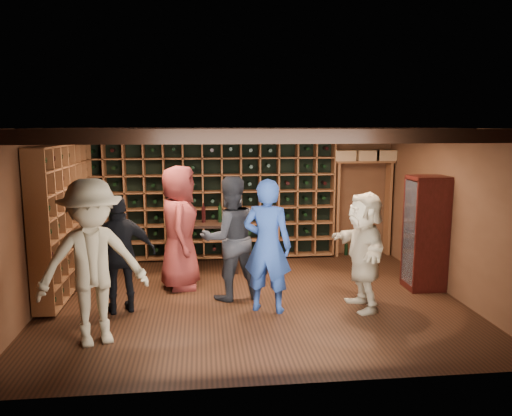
{
  "coord_description": "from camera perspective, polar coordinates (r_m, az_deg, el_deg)",
  "views": [
    {
      "loc": [
        -0.72,
        -7.03,
        2.54
      ],
      "look_at": [
        0.07,
        0.2,
        1.33
      ],
      "focal_mm": 35.0,
      "sensor_mm": 36.0,
      "label": 1
    }
  ],
  "objects": [
    {
      "name": "man_grey_suit",
      "position": [
        7.31,
        -2.98,
        -3.47
      ],
      "size": [
        1.03,
        0.89,
        1.82
      ],
      "primitive_type": "imported",
      "rotation": [
        0.0,
        0.0,
        3.4
      ],
      "color": "black",
      "rests_on": "ground"
    },
    {
      "name": "display_cabinet",
      "position": [
        8.18,
        18.76,
        -2.96
      ],
      "size": [
        0.55,
        0.5,
        1.75
      ],
      "color": "#370D0B",
      "rests_on": "ground"
    },
    {
      "name": "wine_rack_back",
      "position": [
        9.47,
        -4.99,
        0.94
      ],
      "size": [
        4.65,
        0.3,
        2.2
      ],
      "color": "brown",
      "rests_on": "ground"
    },
    {
      "name": "guest_khaki",
      "position": [
        6.08,
        -18.17,
        -5.97
      ],
      "size": [
        1.43,
        1.13,
        1.95
      ],
      "primitive_type": "imported",
      "rotation": [
        0.0,
        0.0,
        0.37
      ],
      "color": "gray",
      "rests_on": "ground"
    },
    {
      "name": "guest_woman_black",
      "position": [
        7.03,
        -15.2,
        -5.17
      ],
      "size": [
        1.02,
        0.65,
        1.62
      ],
      "primitive_type": "imported",
      "rotation": [
        0.0,
        0.0,
        3.44
      ],
      "color": "black",
      "rests_on": "ground"
    },
    {
      "name": "ground",
      "position": [
        7.51,
        -0.37,
        -10.34
      ],
      "size": [
        6.0,
        6.0,
        0.0
      ],
      "primitive_type": "plane",
      "color": "#32190D",
      "rests_on": "ground"
    },
    {
      "name": "crate_shelf",
      "position": [
        9.91,
        12.22,
        3.58
      ],
      "size": [
        1.2,
        0.32,
        2.07
      ],
      "color": "brown",
      "rests_on": "ground"
    },
    {
      "name": "tasting_table",
      "position": [
        8.76,
        -5.72,
        -2.33
      ],
      "size": [
        1.17,
        0.64,
        1.14
      ],
      "rotation": [
        0.0,
        0.0,
        -0.06
      ],
      "color": "black",
      "rests_on": "ground"
    },
    {
      "name": "wine_rack_left",
      "position": [
        8.25,
        -20.95,
        -0.9
      ],
      "size": [
        0.3,
        2.65,
        2.2
      ],
      "color": "brown",
      "rests_on": "ground"
    },
    {
      "name": "room_shell",
      "position": [
        7.12,
        -0.43,
        8.46
      ],
      "size": [
        6.0,
        6.0,
        6.0
      ],
      "color": "brown",
      "rests_on": "ground"
    },
    {
      "name": "man_blue_shirt",
      "position": [
        6.8,
        1.3,
        -4.35
      ],
      "size": [
        0.79,
        0.65,
        1.84
      ],
      "primitive_type": "imported",
      "rotation": [
        0.0,
        0.0,
        2.77
      ],
      "color": "navy",
      "rests_on": "ground"
    },
    {
      "name": "guest_beige",
      "position": [
        7.08,
        12.21,
        -4.8
      ],
      "size": [
        0.57,
        1.55,
        1.65
      ],
      "primitive_type": "imported",
      "rotation": [
        0.0,
        0.0,
        4.76
      ],
      "color": "#BFAC8C",
      "rests_on": "ground"
    },
    {
      "name": "guest_red_floral",
      "position": [
        7.86,
        -8.74,
        -2.22
      ],
      "size": [
        0.62,
        0.95,
        1.93
      ],
      "primitive_type": "imported",
      "rotation": [
        0.0,
        0.0,
        1.58
      ],
      "color": "maroon",
      "rests_on": "ground"
    }
  ]
}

